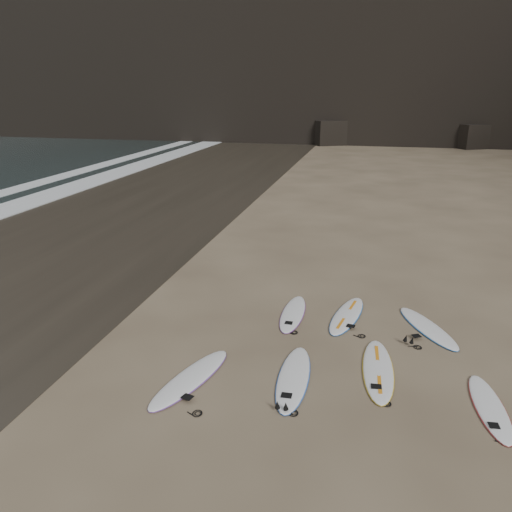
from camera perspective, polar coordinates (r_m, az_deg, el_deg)
The scene contains 9 objects.
ground at distance 11.01m, azimuth 16.54°, elevation -13.71°, with size 240.00×240.00×0.00m, color #897559.
wet_sand at distance 23.51m, azimuth -18.13°, elevation 3.62°, with size 12.00×200.00×0.01m, color #383026.
surfboard_0 at distance 10.73m, azimuth -7.50°, elevation -13.66°, with size 0.62×2.59×0.09m, color white.
surfboard_1 at distance 10.70m, azimuth 4.31°, elevation -13.65°, with size 0.62×2.58×0.09m, color white.
surfboard_2 at distance 11.24m, azimuth 13.78°, elevation -12.46°, with size 0.63×2.61×0.09m, color white.
surfboard_3 at distance 10.79m, azimuth 25.15°, elevation -15.33°, with size 0.53×2.22×0.08m, color white.
surfboard_5 at distance 13.43m, azimuth 4.24°, elevation -6.53°, with size 0.57×2.36×0.08m, color white.
surfboard_6 at distance 13.50m, azimuth 10.35°, elevation -6.65°, with size 0.60×2.52×0.09m, color white.
surfboard_7 at distance 13.37m, azimuth 19.03°, elevation -7.71°, with size 0.59×2.46×0.09m, color white.
Camera 1 is at (-0.92, -9.33, 5.77)m, focal length 35.00 mm.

